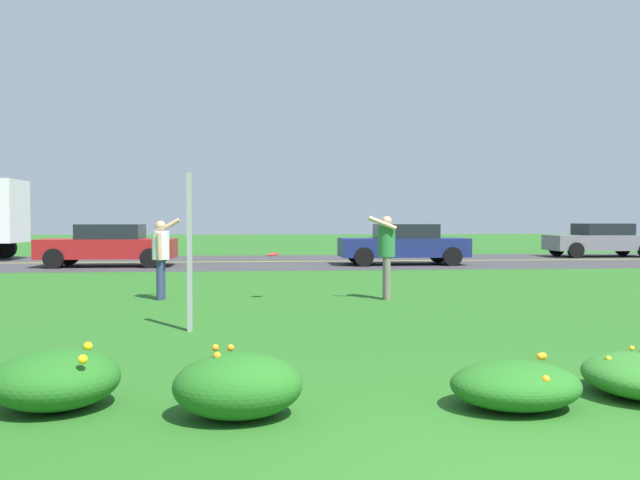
# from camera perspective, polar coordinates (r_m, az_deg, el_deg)

# --- Properties ---
(ground_plane) EXTENTS (120.00, 120.00, 0.00)m
(ground_plane) POSITION_cam_1_polar(r_m,az_deg,el_deg) (14.44, 1.76, -4.57)
(ground_plane) COLOR #26601E
(highway_strip) EXTENTS (120.00, 9.24, 0.01)m
(highway_strip) POSITION_cam_1_polar(r_m,az_deg,el_deg) (25.23, -1.34, -1.87)
(highway_strip) COLOR #38383A
(highway_strip) RESTS_ON ground
(highway_center_stripe) EXTENTS (120.00, 0.16, 0.00)m
(highway_center_stripe) POSITION_cam_1_polar(r_m,az_deg,el_deg) (25.23, -1.34, -1.86)
(highway_center_stripe) COLOR yellow
(highway_center_stripe) RESTS_ON ground
(daylily_clump_mid_right) EXTENTS (1.06, 1.02, 0.52)m
(daylily_clump_mid_right) POSITION_cam_1_polar(r_m,az_deg,el_deg) (6.05, -21.97, -11.15)
(daylily_clump_mid_right) COLOR #23661E
(daylily_clump_mid_right) RESTS_ON ground
(daylily_clump_front_center) EXTENTS (1.10, 0.98, 0.44)m
(daylily_clump_front_center) POSITION_cam_1_polar(r_m,az_deg,el_deg) (5.87, 16.63, -11.99)
(daylily_clump_front_center) COLOR #23661E
(daylily_clump_front_center) RESTS_ON ground
(daylily_clump_mid_left) EXTENTS (1.04, 0.85, 0.55)m
(daylily_clump_mid_left) POSITION_cam_1_polar(r_m,az_deg,el_deg) (5.41, -7.15, -12.44)
(daylily_clump_mid_left) COLOR #23661E
(daylily_clump_mid_left) RESTS_ON ground
(sign_post_near_path) EXTENTS (0.07, 0.10, 2.25)m
(sign_post_near_path) POSITION_cam_1_polar(r_m,az_deg,el_deg) (9.50, -11.26, -1.05)
(sign_post_near_path) COLOR #93969B
(sign_post_near_path) RESTS_ON ground
(person_thrower_white_shirt) EXTENTS (0.54, 0.50, 1.63)m
(person_thrower_white_shirt) POSITION_cam_1_polar(r_m,az_deg,el_deg) (13.42, -13.66, -1.05)
(person_thrower_white_shirt) COLOR silver
(person_thrower_white_shirt) RESTS_ON ground
(person_catcher_green_shirt) EXTENTS (0.58, 0.50, 1.67)m
(person_catcher_green_shirt) POSITION_cam_1_polar(r_m,az_deg,el_deg) (13.15, 5.79, -0.82)
(person_catcher_green_shirt) COLOR #287038
(person_catcher_green_shirt) RESTS_ON ground
(frisbee_red) EXTENTS (0.25, 0.25, 0.09)m
(frisbee_red) POSITION_cam_1_polar(r_m,az_deg,el_deg) (13.15, -4.14, -1.27)
(frisbee_red) COLOR red
(car_gray_leftmost) EXTENTS (4.50, 2.00, 1.45)m
(car_gray_leftmost) POSITION_cam_1_polar(r_m,az_deg,el_deg) (31.00, 23.22, 0.02)
(car_gray_leftmost) COLOR slate
(car_gray_leftmost) RESTS_ON ground
(car_navy_center_left) EXTENTS (4.50, 2.00, 1.45)m
(car_navy_center_left) POSITION_cam_1_polar(r_m,az_deg,el_deg) (23.63, 7.27, -0.34)
(car_navy_center_left) COLOR navy
(car_navy_center_left) RESTS_ON ground
(car_red_center_right) EXTENTS (4.50, 2.00, 1.45)m
(car_red_center_right) POSITION_cam_1_polar(r_m,az_deg,el_deg) (23.60, -17.88, -0.41)
(car_red_center_right) COLOR maroon
(car_red_center_right) RESTS_ON ground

